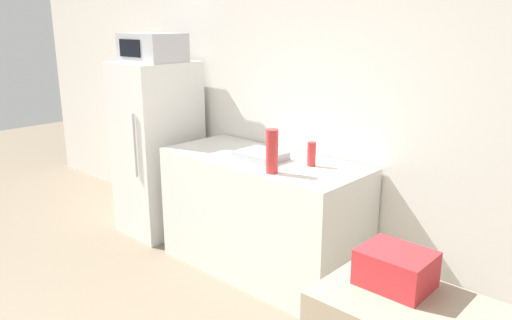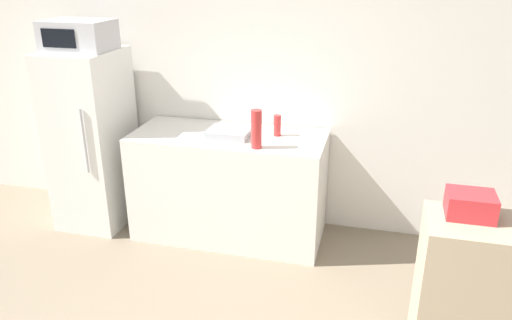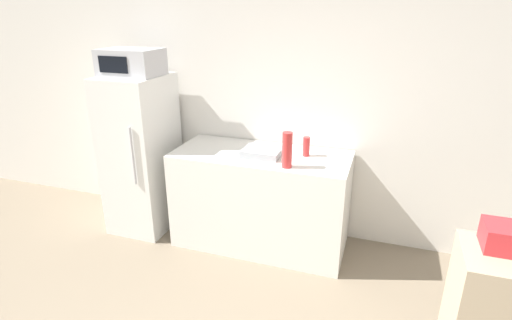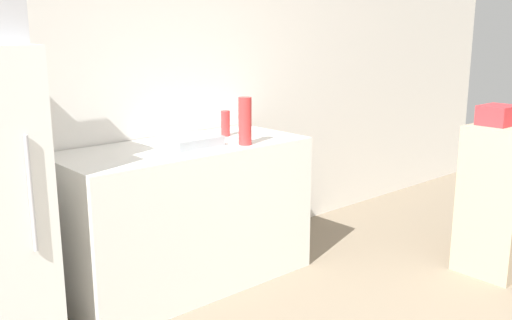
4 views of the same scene
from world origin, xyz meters
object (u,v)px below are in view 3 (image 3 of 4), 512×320
at_px(microwave, 131,62).
at_px(basket, 509,238).
at_px(bottle_short, 306,147).
at_px(refrigerator, 141,154).
at_px(bottle_tall, 287,150).

relative_size(microwave, basket, 2.22).
distance_m(microwave, bottle_short, 1.77).
bearing_deg(refrigerator, bottle_short, 3.80).
distance_m(microwave, basket, 3.19).
bearing_deg(refrigerator, bottle_tall, -7.58).
relative_size(bottle_tall, basket, 1.24).
distance_m(bottle_short, basket, 1.80).
relative_size(bottle_short, basket, 0.72).
xyz_separation_m(bottle_tall, basket, (1.38, -0.94, 0.01)).
xyz_separation_m(refrigerator, basket, (2.92, -1.14, 0.29)).
bearing_deg(basket, bottle_tall, 145.81).
bearing_deg(microwave, bottle_tall, -7.54).
relative_size(refrigerator, bottle_short, 9.04).
bearing_deg(bottle_tall, microwave, 172.46).
xyz_separation_m(microwave, bottle_short, (1.64, 0.11, -0.67)).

